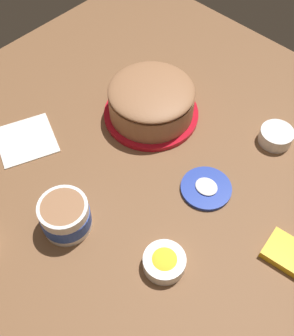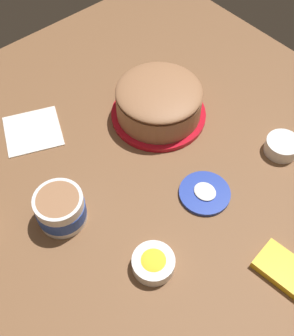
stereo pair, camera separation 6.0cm
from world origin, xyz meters
TOP-DOWN VIEW (x-y plane):
  - ground_plane at (0.00, 0.00)m, footprint 1.54×1.54m
  - frosted_cake at (0.21, -0.25)m, footprint 0.27×0.27m
  - frosting_tub at (0.11, 0.14)m, footprint 0.12×0.12m
  - frosting_tub_lid at (-0.06, -0.16)m, footprint 0.13×0.13m
  - sprinkle_bowl_blue at (-0.10, -0.41)m, footprint 0.09×0.09m
  - sprinkle_bowl_yellow at (-0.12, 0.06)m, footprint 0.10×0.10m
  - paper_napkin at (0.39, 0.06)m, footprint 0.20×0.20m

SIDE VIEW (x-z plane):
  - ground_plane at x=0.00m, z-range 0.00..0.00m
  - paper_napkin at x=0.39m, z-range 0.00..0.01m
  - frosting_tub_lid at x=-0.06m, z-range 0.00..0.01m
  - sprinkle_bowl_yellow at x=-0.12m, z-range 0.00..0.04m
  - sprinkle_bowl_blue at x=-0.10m, z-range 0.00..0.04m
  - frosting_tub at x=0.11m, z-range 0.00..0.09m
  - frosted_cake at x=0.21m, z-range 0.00..0.11m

